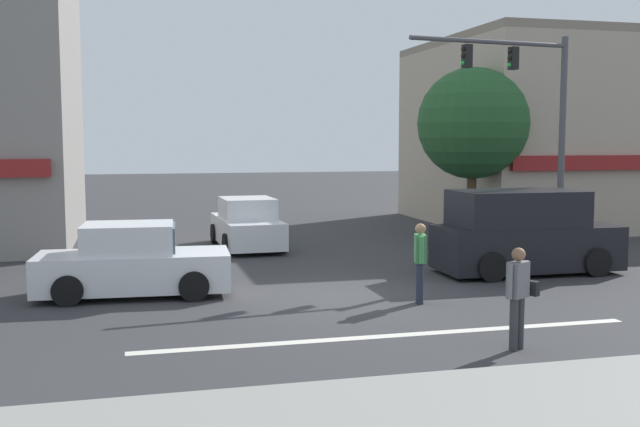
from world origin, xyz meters
name	(u,v)px	position (x,y,z in m)	size (l,w,h in m)	color
ground_plane	(338,295)	(0.00, 0.00, 0.00)	(120.00, 120.00, 0.00)	#333335
lane_marking_stripe	(393,336)	(0.00, -3.50, 0.00)	(9.00, 0.24, 0.01)	silver
building_right_corner	(572,133)	(13.24, 11.80, 3.66)	(11.41, 10.00, 7.32)	tan
street_tree	(473,124)	(6.81, 7.64, 3.91)	(3.73, 3.73, 5.79)	#4C3823
traffic_light_mast	(534,110)	(6.37, 3.00, 4.18)	(4.86, 0.73, 6.20)	#47474C
sedan_approaching_near	(247,225)	(-0.84, 7.59, 0.71)	(1.98, 4.15, 1.58)	silver
sedan_crossing_leftbound	(133,263)	(-4.34, 1.07, 0.71)	(4.20, 2.08, 1.58)	silver
van_waiting_far	(524,234)	(5.30, 1.47, 1.01)	(4.61, 2.05, 2.11)	black
pedestrian_foreground_with_bag	(519,292)	(1.67, -4.79, 0.95)	(0.67, 0.46, 1.67)	#333338
pedestrian_mid_crossing	(420,258)	(1.42, -1.19, 0.95)	(0.31, 0.55, 1.67)	#232838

